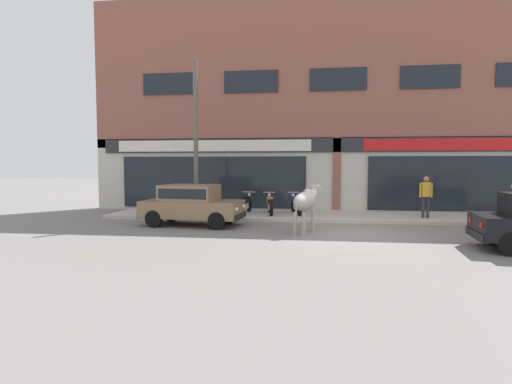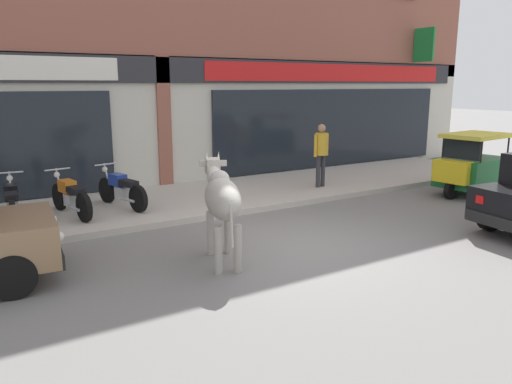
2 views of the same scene
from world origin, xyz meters
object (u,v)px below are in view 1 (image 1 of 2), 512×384
object	(u,v)px
motorcycle_0	(246,204)
utility_pole	(196,139)
pedestrian	(426,192)
motorcycle_2	(296,205)
cow	(305,202)
car_0	(192,203)
motorcycle_1	(270,205)

from	to	relation	value
motorcycle_0	utility_pole	size ratio (longest dim) A/B	0.30
pedestrian	motorcycle_2	bearing A→B (deg)	173.43
cow	motorcycle_0	size ratio (longest dim) A/B	1.14
pedestrian	car_0	bearing A→B (deg)	-165.88
motorcycle_1	motorcycle_2	distance (m)	1.09
car_0	utility_pole	world-z (taller)	utility_pole
car_0	motorcycle_1	size ratio (longest dim) A/B	2.06
motorcycle_2	motorcycle_0	bearing A→B (deg)	-178.54
cow	car_0	xyz separation A→B (m)	(-4.06, 1.02, -0.19)
pedestrian	cow	bearing A→B (deg)	-145.08
car_0	motorcycle_1	xyz separation A→B (m)	(2.58, 2.59, -0.30)
cow	pedestrian	world-z (taller)	pedestrian
cow	car_0	bearing A→B (deg)	165.93
cow	motorcycle_0	distance (m)	4.51
motorcycle_1	pedestrian	size ratio (longest dim) A/B	1.13
motorcycle_1	car_0	bearing A→B (deg)	-134.91
pedestrian	utility_pole	size ratio (longest dim) A/B	0.26
motorcycle_2	pedestrian	size ratio (longest dim) A/B	1.11
cow	motorcycle_0	xyz separation A→B (m)	(-2.52, 3.71, -0.49)
cow	motorcycle_1	world-z (taller)	cow
motorcycle_1	utility_pole	bearing A→B (deg)	-158.70
car_0	motorcycle_0	bearing A→B (deg)	60.27
cow	motorcycle_2	bearing A→B (deg)	96.11
motorcycle_1	pedestrian	xyz separation A→B (m)	(6.04, -0.42, 0.60)
cow	motorcycle_0	world-z (taller)	cow
car_0	pedestrian	world-z (taller)	pedestrian
motorcycle_0	pedestrian	size ratio (longest dim) A/B	1.13
motorcycle_2	pedestrian	world-z (taller)	pedestrian
car_0	motorcycle_1	world-z (taller)	car_0
cow	motorcycle_2	xyz separation A→B (m)	(-0.40, 3.76, -0.49)
motorcycle_0	cow	bearing A→B (deg)	-55.74
utility_pole	car_0	bearing A→B (deg)	-80.66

